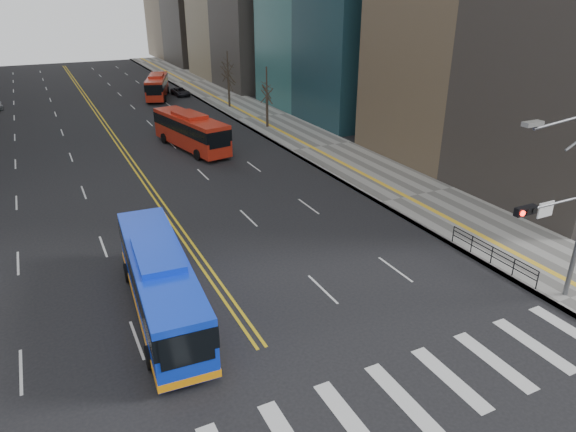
{
  "coord_description": "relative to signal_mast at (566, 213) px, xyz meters",
  "views": [
    {
      "loc": [
        -6.91,
        -11.44,
        14.07
      ],
      "look_at": [
        3.63,
        9.85,
        3.59
      ],
      "focal_mm": 32.0,
      "sensor_mm": 36.0,
      "label": 1
    }
  ],
  "objects": [
    {
      "name": "crosswalk",
      "position": [
        -13.77,
        -2.0,
        -4.85
      ],
      "size": [
        26.7,
        4.0,
        0.01
      ],
      "color": "silver",
      "rests_on": "ground"
    },
    {
      "name": "red_bus_far",
      "position": [
        -4.6,
        60.61,
        -3.03
      ],
      "size": [
        5.43,
        10.46,
        3.27
      ],
      "color": "red",
      "rests_on": "ground"
    },
    {
      "name": "blue_bus",
      "position": [
        -16.88,
        7.51,
        -3.1
      ],
      "size": [
        3.22,
        11.62,
        3.36
      ],
      "color": "#0E34DB",
      "rests_on": "ground"
    },
    {
      "name": "pedestrian_railing",
      "position": [
        0.53,
        4.0,
        -4.03
      ],
      "size": [
        0.06,
        6.06,
        1.02
      ],
      "color": "black",
      "rests_on": "sidewalk_right"
    },
    {
      "name": "ground",
      "position": [
        -13.77,
        -2.0,
        -4.86
      ],
      "size": [
        220.0,
        220.0,
        0.0
      ],
      "primitive_type": "plane",
      "color": "black"
    },
    {
      "name": "centerline",
      "position": [
        -13.77,
        53.0,
        -4.85
      ],
      "size": [
        0.55,
        100.0,
        0.01
      ],
      "color": "gold",
      "rests_on": "ground"
    },
    {
      "name": "red_bus_near",
      "position": [
        -7.71,
        33.64,
        -2.92
      ],
      "size": [
        4.57,
        11.25,
        3.48
      ],
      "color": "red",
      "rests_on": "ground"
    },
    {
      "name": "signal_mast",
      "position": [
        0.0,
        0.0,
        0.0
      ],
      "size": [
        5.37,
        0.37,
        9.39
      ],
      "color": "slate",
      "rests_on": "ground"
    },
    {
      "name": "car_dark_far",
      "position": [
        -1.27,
        60.9,
        -4.29
      ],
      "size": [
        2.14,
        4.2,
        1.14
      ],
      "primitive_type": "imported",
      "rotation": [
        0.0,
        0.0,
        0.06
      ],
      "color": "black",
      "rests_on": "ground"
    },
    {
      "name": "car_dark_mid",
      "position": [
        -5.92,
        43.17,
        -4.11
      ],
      "size": [
        2.8,
        4.7,
        1.5
      ],
      "primitive_type": "imported",
      "rotation": [
        0.0,
        0.0,
        -0.25
      ],
      "color": "black",
      "rests_on": "ground"
    },
    {
      "name": "street_trees",
      "position": [
        -20.94,
        32.55,
        0.02
      ],
      "size": [
        35.2,
        47.2,
        7.6
      ],
      "color": "#2D221C",
      "rests_on": "ground"
    },
    {
      "name": "sidewalk_right",
      "position": [
        3.73,
        43.0,
        -4.78
      ],
      "size": [
        7.0,
        130.0,
        0.15
      ],
      "primitive_type": "cube",
      "color": "#65635F",
      "rests_on": "ground"
    }
  ]
}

